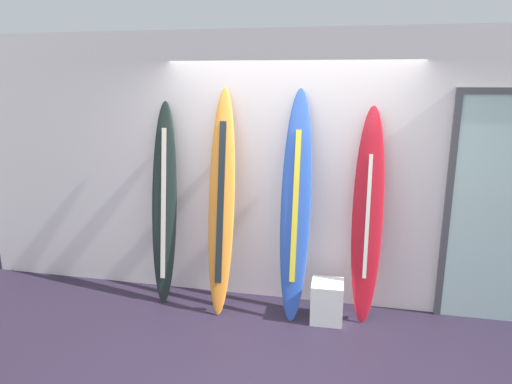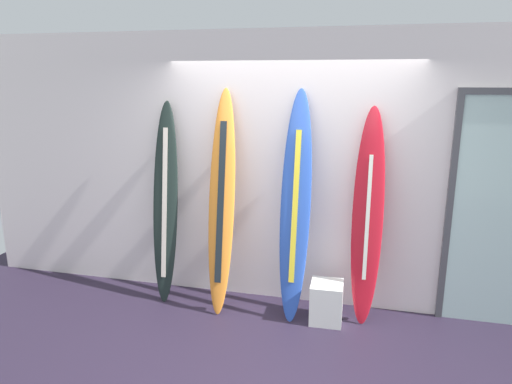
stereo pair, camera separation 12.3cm
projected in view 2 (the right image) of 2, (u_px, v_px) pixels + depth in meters
name	position (u px, v px, depth m)	size (l,w,h in m)	color
ground	(263.00, 364.00, 3.95)	(8.00, 8.00, 0.04)	#261E30
wall_back	(291.00, 170.00, 4.82)	(7.20, 0.20, 2.80)	white
surfboard_charcoal	(165.00, 203.00, 4.89)	(0.29, 0.41, 2.11)	black
surfboard_sunset	(222.00, 203.00, 4.67)	(0.29, 0.56, 2.25)	orange
surfboard_cobalt	(295.00, 206.00, 4.51)	(0.30, 0.50, 2.24)	blue
surfboard_crimson	(368.00, 219.00, 4.42)	(0.30, 0.37, 2.09)	red
display_block_left	(326.00, 302.00, 4.55)	(0.32, 0.32, 0.40)	white
glass_door	(511.00, 209.00, 4.29)	(1.13, 0.06, 2.25)	silver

